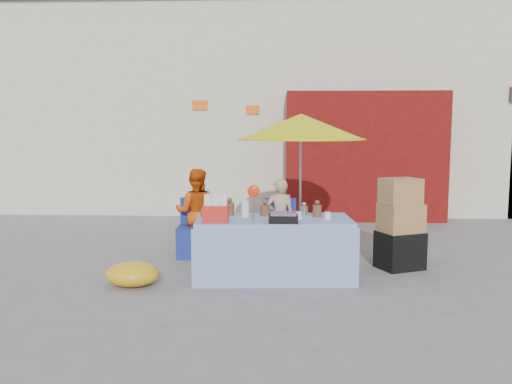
# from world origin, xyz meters

# --- Properties ---
(ground) EXTENTS (80.00, 80.00, 0.00)m
(ground) POSITION_xyz_m (0.00, 0.00, 0.00)
(ground) COLOR slate
(ground) RESTS_ON ground
(backdrop) EXTENTS (14.00, 8.00, 7.80)m
(backdrop) POSITION_xyz_m (0.52, 7.52, 3.10)
(backdrop) COLOR silver
(backdrop) RESTS_ON ground
(market_table) EXTENTS (2.04, 1.06, 1.20)m
(market_table) POSITION_xyz_m (0.42, -0.16, 0.39)
(market_table) COLOR #8FB1E4
(market_table) RESTS_ON ground
(chair_left) EXTENTS (0.49, 0.48, 0.85)m
(chair_left) POSITION_xyz_m (-0.75, 0.91, 0.26)
(chair_left) COLOR navy
(chair_left) RESTS_ON ground
(chair_right) EXTENTS (0.49, 0.48, 0.85)m
(chair_right) POSITION_xyz_m (0.50, 0.91, 0.26)
(chair_right) COLOR navy
(chair_right) RESTS_ON ground
(vendor_orange) EXTENTS (0.64, 0.50, 1.29)m
(vendor_orange) POSITION_xyz_m (-0.75, 1.04, 0.64)
(vendor_orange) COLOR #D64C0B
(vendor_orange) RESTS_ON ground
(vendor_beige) EXTENTS (0.42, 0.28, 1.15)m
(vendor_beige) POSITION_xyz_m (0.50, 1.04, 0.57)
(vendor_beige) COLOR tan
(vendor_beige) RESTS_ON ground
(umbrella) EXTENTS (1.90, 1.90, 2.09)m
(umbrella) POSITION_xyz_m (0.80, 1.19, 1.89)
(umbrella) COLOR gray
(umbrella) RESTS_ON ground
(box_stack) EXTENTS (0.69, 0.64, 1.22)m
(box_stack) POSITION_xyz_m (2.11, 0.38, 0.56)
(box_stack) COLOR black
(box_stack) RESTS_ON ground
(tarp_bundle) EXTENTS (0.81, 0.74, 0.29)m
(tarp_bundle) POSITION_xyz_m (-1.25, -0.61, 0.15)
(tarp_bundle) COLOR gold
(tarp_bundle) RESTS_ON ground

